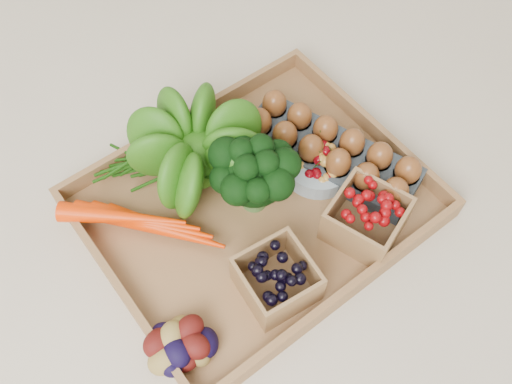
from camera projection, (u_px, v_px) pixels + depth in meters
ground at (256, 210)px, 1.01m from camera, size 4.00×4.00×0.00m
tray at (256, 208)px, 1.00m from camera, size 0.55×0.45×0.01m
carrots at (138, 221)px, 0.95m from camera, size 0.24×0.17×0.06m
lettuce at (193, 147)px, 0.96m from camera, size 0.16×0.16×0.16m
broccoli at (254, 184)px, 0.95m from camera, size 0.15×0.15×0.11m
cherry_bowl at (318, 164)px, 1.02m from camera, size 0.13×0.13×0.03m
egg_carton at (330, 156)px, 1.03m from camera, size 0.21×0.34×0.04m
potatoes at (183, 340)px, 0.83m from camera, size 0.12×0.12×0.07m
punnet_blackberry at (277, 279)px, 0.88m from camera, size 0.12×0.12×0.07m
punnet_raspberry at (366, 218)px, 0.94m from camera, size 0.14×0.14×0.08m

